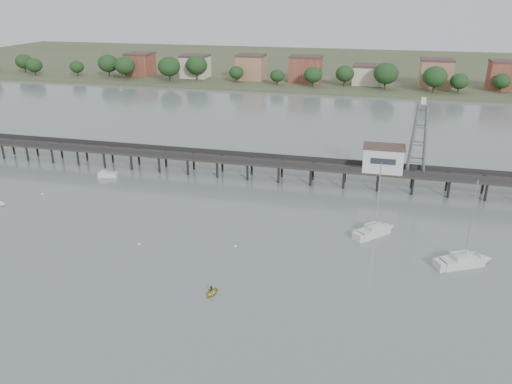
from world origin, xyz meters
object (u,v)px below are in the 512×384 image
sailboat_c (378,230)px  white_tender (107,175)px  lattice_tower (419,140)px  yellow_dinghy (211,294)px  pier (265,162)px  sailboat_d (470,261)px

sailboat_c → white_tender: sailboat_c is taller
lattice_tower → yellow_dinghy: 55.31m
pier → lattice_tower: lattice_tower is taller
yellow_dinghy → pier: bearing=103.1°
white_tender → yellow_dinghy: (37.64, -38.68, -0.50)m
white_tender → yellow_dinghy: bearing=-58.8°
lattice_tower → sailboat_d: bearing=-76.2°
sailboat_d → white_tender: 76.20m
pier → white_tender: bearing=-167.7°
white_tender → sailboat_d: bearing=-29.5°
sailboat_d → sailboat_c: size_ratio=1.07×
lattice_tower → white_tender: (-65.93, -7.53, -10.60)m
white_tender → yellow_dinghy: white_tender is taller
lattice_tower → sailboat_c: size_ratio=1.14×
sailboat_d → sailboat_c: sailboat_d is taller
sailboat_d → pier: bearing=114.6°
white_tender → pier: bearing=-0.7°
pier → sailboat_c: (25.02, -21.70, -3.15)m
lattice_tower → sailboat_c: 24.94m
sailboat_c → sailboat_d: bearing=-75.8°
white_tender → yellow_dinghy: 53.98m
sailboat_d → lattice_tower: bearing=75.4°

